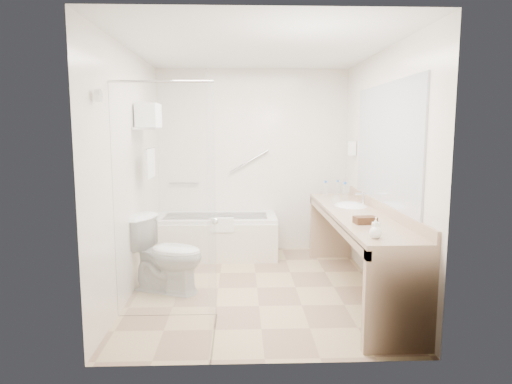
{
  "coord_description": "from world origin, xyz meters",
  "views": [
    {
      "loc": [
        -0.18,
        -4.72,
        1.71
      ],
      "look_at": [
        0.0,
        0.3,
        1.0
      ],
      "focal_mm": 32.0,
      "sensor_mm": 36.0,
      "label": 1
    }
  ],
  "objects_px": {
    "water_bottle_left": "(345,192)",
    "amenity_basket": "(365,220)",
    "toilet": "(167,254)",
    "bathtub": "(216,236)",
    "vanity_counter": "(356,232)"
  },
  "relations": [
    {
      "from": "bathtub",
      "to": "vanity_counter",
      "type": "height_order",
      "value": "vanity_counter"
    },
    {
      "from": "amenity_basket",
      "to": "water_bottle_left",
      "type": "relative_size",
      "value": 0.88
    },
    {
      "from": "vanity_counter",
      "to": "toilet",
      "type": "bearing_deg",
      "value": 177.16
    },
    {
      "from": "water_bottle_left",
      "to": "amenity_basket",
      "type": "bearing_deg",
      "value": -95.24
    },
    {
      "from": "bathtub",
      "to": "amenity_basket",
      "type": "relative_size",
      "value": 8.32
    },
    {
      "from": "toilet",
      "to": "vanity_counter",
      "type": "bearing_deg",
      "value": -71.33
    },
    {
      "from": "toilet",
      "to": "amenity_basket",
      "type": "bearing_deg",
      "value": -87.83
    },
    {
      "from": "bathtub",
      "to": "amenity_basket",
      "type": "distance_m",
      "value": 2.51
    },
    {
      "from": "bathtub",
      "to": "toilet",
      "type": "relative_size",
      "value": 1.99
    },
    {
      "from": "vanity_counter",
      "to": "amenity_basket",
      "type": "relative_size",
      "value": 14.04
    },
    {
      "from": "toilet",
      "to": "amenity_basket",
      "type": "height_order",
      "value": "amenity_basket"
    },
    {
      "from": "amenity_basket",
      "to": "bathtub",
      "type": "bearing_deg",
      "value": 126.51
    },
    {
      "from": "vanity_counter",
      "to": "amenity_basket",
      "type": "xyz_separation_m",
      "value": [
        -0.07,
        -0.57,
        0.24
      ]
    },
    {
      "from": "toilet",
      "to": "water_bottle_left",
      "type": "xyz_separation_m",
      "value": [
        2.02,
        0.68,
        0.56
      ]
    },
    {
      "from": "amenity_basket",
      "to": "water_bottle_left",
      "type": "height_order",
      "value": "water_bottle_left"
    }
  ]
}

